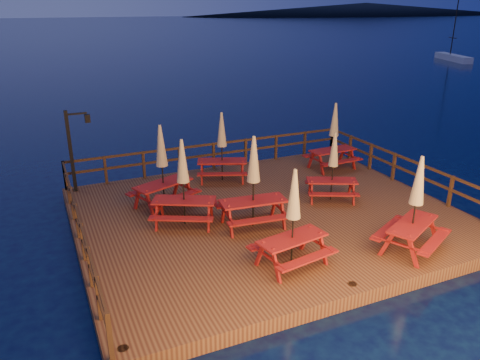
{
  "coord_description": "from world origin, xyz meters",
  "views": [
    {
      "loc": [
        -6.54,
        -12.45,
        6.87
      ],
      "look_at": [
        -0.7,
        0.6,
        1.45
      ],
      "focal_mm": 35.0,
      "sensor_mm": 36.0,
      "label": 1
    }
  ],
  "objects": [
    {
      "name": "picnic_table_6",
      "position": [
        -0.84,
        -0.7,
        1.9
      ],
      "size": [
        2.18,
        1.86,
        2.88
      ],
      "rotation": [
        0.0,
        0.0,
        -0.11
      ],
      "color": "maroon",
      "rests_on": "deck"
    },
    {
      "name": "ground",
      "position": [
        0.0,
        0.0,
        0.0
      ],
      "size": [
        500.0,
        500.0,
        0.0
      ],
      "primitive_type": "plane",
      "color": "black",
      "rests_on": "ground"
    },
    {
      "name": "headland_right",
      "position": [
        185.0,
        230.0,
        3.5
      ],
      "size": [
        230.4,
        86.4,
        7.0
      ],
      "primitive_type": "ellipsoid",
      "color": "black",
      "rests_on": "ground"
    },
    {
      "name": "picnic_table_4",
      "position": [
        -2.73,
        0.29,
        1.83
      ],
      "size": [
        2.42,
        2.28,
        2.74
      ],
      "rotation": [
        0.0,
        0.0,
        -0.47
      ],
      "color": "maroon",
      "rests_on": "deck"
    },
    {
      "name": "railing",
      "position": [
        0.0,
        1.78,
        1.16
      ],
      "size": [
        11.8,
        9.75,
        1.1
      ],
      "color": "black",
      "rests_on": "deck"
    },
    {
      "name": "deck_piles",
      "position": [
        0.0,
        0.0,
        -0.3
      ],
      "size": [
        11.44,
        9.44,
        1.4
      ],
      "color": "black",
      "rests_on": "ground"
    },
    {
      "name": "picnic_table_5",
      "position": [
        4.47,
        2.81,
        1.83
      ],
      "size": [
        2.01,
        1.69,
        2.75
      ],
      "rotation": [
        0.0,
        0.0,
        0.05
      ],
      "color": "maroon",
      "rests_on": "deck"
    },
    {
      "name": "picnic_table_7",
      "position": [
        -0.2,
        3.41,
        1.79
      ],
      "size": [
        2.31,
        2.12,
        2.68
      ],
      "rotation": [
        0.0,
        0.0,
        -0.38
      ],
      "color": "maroon",
      "rests_on": "deck"
    },
    {
      "name": "picnic_table_2",
      "position": [
        2.5,
        -3.85,
        1.83
      ],
      "size": [
        2.43,
        2.27,
        2.75
      ],
      "rotation": [
        0.0,
        0.0,
        0.46
      ],
      "color": "maroon",
      "rests_on": "deck"
    },
    {
      "name": "picnic_table_3",
      "position": [
        -2.94,
        1.89,
        1.87
      ],
      "size": [
        2.44,
        2.24,
        2.83
      ],
      "rotation": [
        0.0,
        0.0,
        0.38
      ],
      "color": "maroon",
      "rests_on": "deck"
    },
    {
      "name": "lamp_post",
      "position": [
        -5.39,
        4.55,
        2.2
      ],
      "size": [
        0.85,
        0.18,
        3.0
      ],
      "color": "black",
      "rests_on": "deck"
    },
    {
      "name": "sailboat",
      "position": [
        43.0,
        32.1,
        0.37
      ],
      "size": [
        3.73,
        7.4,
        11.01
      ],
      "rotation": [
        0.0,
        0.0,
        -0.35
      ],
      "color": "silver",
      "rests_on": "ground"
    },
    {
      "name": "picnic_table_0",
      "position": [
        2.54,
        0.05,
        1.67
      ],
      "size": [
        2.15,
        2.01,
        2.45
      ],
      "rotation": [
        0.0,
        0.0,
        -0.45
      ],
      "color": "maroon",
      "rests_on": "deck"
    },
    {
      "name": "deck",
      "position": [
        0.0,
        0.0,
        0.2
      ],
      "size": [
        12.0,
        10.0,
        0.4
      ],
      "primitive_type": "cube",
      "color": "#492617",
      "rests_on": "ground"
    },
    {
      "name": "picnic_table_1",
      "position": [
        -0.92,
        -3.19,
        1.79
      ],
      "size": [
        2.1,
        1.83,
        2.67
      ],
      "rotation": [
        0.0,
        0.0,
        0.17
      ],
      "color": "maroon",
      "rests_on": "deck"
    }
  ]
}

